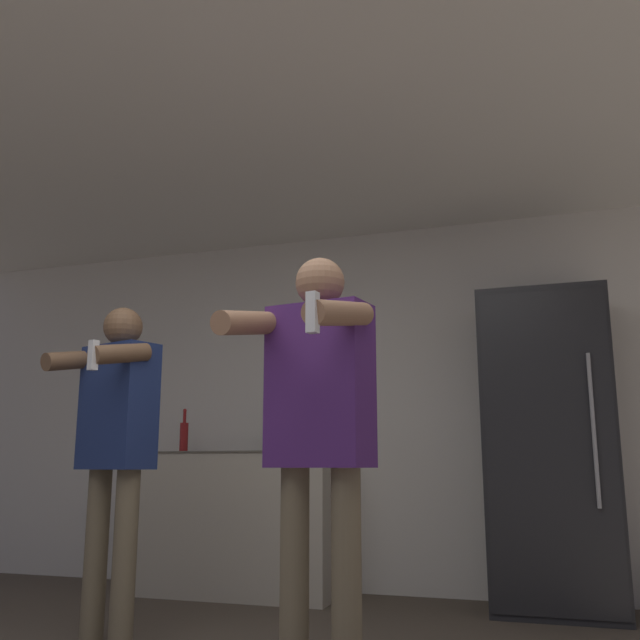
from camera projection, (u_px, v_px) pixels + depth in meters
name	position (u px, v px, depth m)	size (l,w,h in m)	color
wall_back	(375.00, 405.00, 5.09)	(7.00, 0.06, 2.55)	silver
ceiling_slab	(301.00, 144.00, 3.89)	(7.00, 3.61, 0.05)	silver
refrigerator	(550.00, 448.00, 4.34)	(0.76, 0.65, 1.91)	#262628
counter	(241.00, 522.00, 4.89)	(1.41, 0.64, 0.95)	#BCB29E
bottle_tall_gin	(314.00, 431.00, 4.89)	(0.08, 0.08, 0.34)	black
bottle_green_wine	(288.00, 438.00, 4.94)	(0.06, 0.06, 0.27)	#563314
bottle_brown_liquor	(184.00, 436.00, 5.20)	(0.06, 0.06, 0.32)	maroon
bottle_red_label	(276.00, 435.00, 4.98)	(0.08, 0.08, 0.31)	black
person_woman_foreground	(318.00, 417.00, 2.74)	(0.53, 0.59, 1.67)	#75664C
person_man_side	(115.00, 433.00, 3.57)	(0.54, 0.53, 1.66)	#75664C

